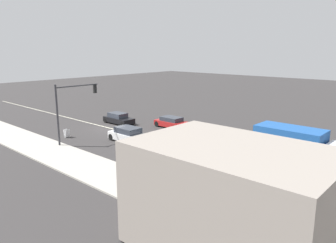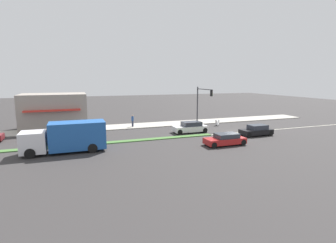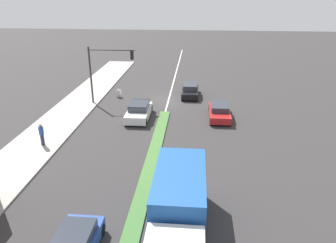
{
  "view_description": "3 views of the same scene",
  "coord_description": "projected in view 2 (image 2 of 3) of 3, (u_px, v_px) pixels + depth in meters",
  "views": [
    {
      "loc": [
        22.39,
        28.99,
        8.78
      ],
      "look_at": [
        -0.82,
        7.99,
        1.86
      ],
      "focal_mm": 35.0,
      "sensor_mm": 36.0,
      "label": 1
    },
    {
      "loc": [
        -28.26,
        19.76,
        6.94
      ],
      "look_at": [
        0.99,
        9.15,
        1.83
      ],
      "focal_mm": 28.0,
      "sensor_mm": 36.0,
      "label": 2
    },
    {
      "loc": [
        -2.8,
        32.78,
        10.85
      ],
      "look_at": [
        -0.77,
        9.64,
        1.39
      ],
      "focal_mm": 35.0,
      "sensor_mm": 36.0,
      "label": 3
    }
  ],
  "objects": [
    {
      "name": "lane_marking_center",
      "position": [
        237.0,
        133.0,
        33.98
      ],
      "size": [
        0.16,
        60.0,
        0.01
      ],
      "primitive_type": "cube",
      "color": "beige",
      "rests_on": "ground"
    },
    {
      "name": "van_white",
      "position": [
        190.0,
        127.0,
        34.02
      ],
      "size": [
        1.91,
        4.37,
        1.41
      ],
      "color": "silver",
      "rests_on": "ground"
    },
    {
      "name": "pedestrian",
      "position": [
        133.0,
        120.0,
        37.51
      ],
      "size": [
        0.34,
        0.34,
        1.69
      ],
      "color": "#282D42",
      "rests_on": "sidewalk_right"
    },
    {
      "name": "ground_plane",
      "position": [
        93.0,
        144.0,
        27.93
      ],
      "size": [
        160.0,
        160.0,
        0.0
      ],
      "primitive_type": "plane",
      "color": "#333030"
    },
    {
      "name": "building_corner_store",
      "position": [
        54.0,
        111.0,
        36.24
      ],
      "size": [
        6.31,
        8.44,
        4.77
      ],
      "color": "gray",
      "rests_on": "sidewalk_right"
    },
    {
      "name": "delivery_truck",
      "position": [
        68.0,
        137.0,
        24.83
      ],
      "size": [
        2.44,
        7.5,
        2.87
      ],
      "color": "silver",
      "rests_on": "ground"
    },
    {
      "name": "traffic_signal_main",
      "position": [
        202.0,
        100.0,
        38.36
      ],
      "size": [
        4.59,
        0.34,
        5.6
      ],
      "color": "#333338",
      "rests_on": "sidewalk_right"
    },
    {
      "name": "warning_aframe_sign",
      "position": [
        217.0,
        123.0,
        39.04
      ],
      "size": [
        0.45,
        0.53,
        0.84
      ],
      "color": "silver",
      "rests_on": "ground"
    },
    {
      "name": "hatchback_red",
      "position": [
        225.0,
        139.0,
        27.6
      ],
      "size": [
        1.82,
        4.31,
        1.23
      ],
      "color": "#AD1E1E",
      "rests_on": "ground"
    },
    {
      "name": "suv_black",
      "position": [
        256.0,
        130.0,
        32.28
      ],
      "size": [
        1.74,
        3.99,
        1.31
      ],
      "color": "black",
      "rests_on": "ground"
    },
    {
      "name": "sidewalk_right",
      "position": [
        85.0,
        129.0,
        36.1
      ],
      "size": [
        4.0,
        73.0,
        0.12
      ],
      "primitive_type": "cube",
      "color": "#A8A399",
      "rests_on": "ground"
    },
    {
      "name": "coupe_blue",
      "position": [
        51.0,
        138.0,
        28.44
      ],
      "size": [
        1.8,
        3.84,
        1.24
      ],
      "color": "#284793",
      "rests_on": "ground"
    }
  ]
}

